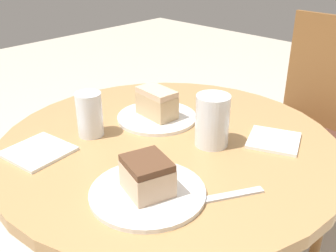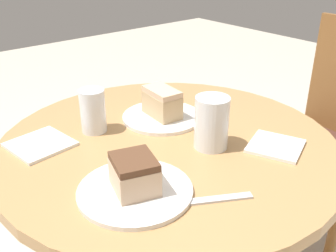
{
  "view_description": "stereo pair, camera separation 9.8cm",
  "coord_description": "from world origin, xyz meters",
  "px_view_note": "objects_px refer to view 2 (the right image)",
  "views": [
    {
      "loc": [
        0.61,
        -0.64,
        1.23
      ],
      "look_at": [
        0.0,
        0.0,
        0.8
      ],
      "focal_mm": 42.0,
      "sensor_mm": 36.0,
      "label": 1
    },
    {
      "loc": [
        0.68,
        -0.57,
        1.23
      ],
      "look_at": [
        0.0,
        0.0,
        0.8
      ],
      "focal_mm": 42.0,
      "sensor_mm": 36.0,
      "label": 2
    }
  ],
  "objects_px": {
    "chair": "(333,140)",
    "cake_slice_near": "(134,174)",
    "plate_far": "(162,117)",
    "cake_slice_far": "(162,102)",
    "glass_water": "(211,125)",
    "glass_lemonade": "(93,113)",
    "plate_near": "(135,191)"
  },
  "relations": [
    {
      "from": "glass_water",
      "to": "chair",
      "type": "bearing_deg",
      "value": 93.42
    },
    {
      "from": "glass_water",
      "to": "cake_slice_near",
      "type": "bearing_deg",
      "value": -81.27
    },
    {
      "from": "plate_far",
      "to": "cake_slice_far",
      "type": "xyz_separation_m",
      "value": [
        0.0,
        0.0,
        0.04
      ]
    },
    {
      "from": "cake_slice_near",
      "to": "glass_water",
      "type": "xyz_separation_m",
      "value": [
        -0.04,
        0.26,
        0.01
      ]
    },
    {
      "from": "plate_far",
      "to": "plate_near",
      "type": "bearing_deg",
      "value": -47.83
    },
    {
      "from": "glass_lemonade",
      "to": "glass_water",
      "type": "relative_size",
      "value": 0.89
    },
    {
      "from": "chair",
      "to": "plate_near",
      "type": "bearing_deg",
      "value": -83.99
    },
    {
      "from": "plate_near",
      "to": "cake_slice_near",
      "type": "relative_size",
      "value": 2.07
    },
    {
      "from": "plate_near",
      "to": "plate_far",
      "type": "height_order",
      "value": "same"
    },
    {
      "from": "plate_near",
      "to": "cake_slice_far",
      "type": "height_order",
      "value": "cake_slice_far"
    },
    {
      "from": "plate_far",
      "to": "glass_lemonade",
      "type": "distance_m",
      "value": 0.2
    },
    {
      "from": "cake_slice_far",
      "to": "glass_lemonade",
      "type": "relative_size",
      "value": 1.04
    },
    {
      "from": "plate_far",
      "to": "cake_slice_near",
      "type": "xyz_separation_m",
      "value": [
        0.24,
        -0.27,
        0.04
      ]
    },
    {
      "from": "cake_slice_near",
      "to": "chair",
      "type": "bearing_deg",
      "value": 94.79
    },
    {
      "from": "plate_far",
      "to": "cake_slice_far",
      "type": "height_order",
      "value": "cake_slice_far"
    },
    {
      "from": "cake_slice_far",
      "to": "glass_water",
      "type": "distance_m",
      "value": 0.2
    },
    {
      "from": "glass_lemonade",
      "to": "glass_water",
      "type": "height_order",
      "value": "glass_water"
    },
    {
      "from": "cake_slice_far",
      "to": "glass_water",
      "type": "relative_size",
      "value": 0.92
    },
    {
      "from": "plate_near",
      "to": "glass_lemonade",
      "type": "relative_size",
      "value": 2.03
    },
    {
      "from": "plate_far",
      "to": "cake_slice_far",
      "type": "relative_size",
      "value": 1.87
    },
    {
      "from": "chair",
      "to": "cake_slice_near",
      "type": "height_order",
      "value": "chair"
    },
    {
      "from": "plate_far",
      "to": "glass_water",
      "type": "bearing_deg",
      "value": -3.06
    },
    {
      "from": "cake_slice_near",
      "to": "glass_lemonade",
      "type": "height_order",
      "value": "glass_lemonade"
    },
    {
      "from": "cake_slice_near",
      "to": "glass_water",
      "type": "distance_m",
      "value": 0.26
    },
    {
      "from": "plate_near",
      "to": "cake_slice_near",
      "type": "height_order",
      "value": "cake_slice_near"
    },
    {
      "from": "plate_far",
      "to": "glass_water",
      "type": "height_order",
      "value": "glass_water"
    },
    {
      "from": "cake_slice_far",
      "to": "glass_lemonade",
      "type": "height_order",
      "value": "glass_lemonade"
    },
    {
      "from": "plate_near",
      "to": "cake_slice_near",
      "type": "distance_m",
      "value": 0.04
    },
    {
      "from": "plate_near",
      "to": "cake_slice_far",
      "type": "relative_size",
      "value": 1.96
    },
    {
      "from": "cake_slice_near",
      "to": "cake_slice_far",
      "type": "xyz_separation_m",
      "value": [
        -0.24,
        0.27,
        0.0
      ]
    },
    {
      "from": "glass_lemonade",
      "to": "cake_slice_near",
      "type": "bearing_deg",
      "value": -15.19
    },
    {
      "from": "plate_near",
      "to": "glass_water",
      "type": "bearing_deg",
      "value": 98.73
    }
  ]
}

